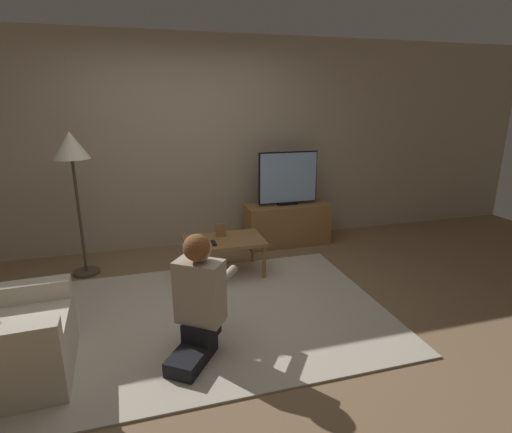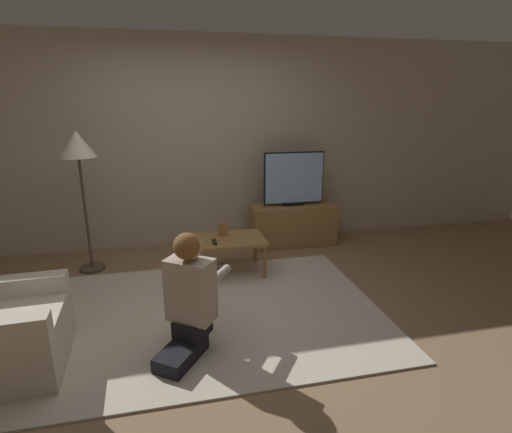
# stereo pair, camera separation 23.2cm
# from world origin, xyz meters

# --- Properties ---
(ground_plane) EXTENTS (10.00, 10.00, 0.00)m
(ground_plane) POSITION_xyz_m (0.00, 0.00, 0.00)
(ground_plane) COLOR #896B4C
(wall_back) EXTENTS (10.00, 0.06, 2.60)m
(wall_back) POSITION_xyz_m (0.00, 1.93, 1.30)
(wall_back) COLOR tan
(wall_back) RESTS_ON ground_plane
(rug) EXTENTS (2.95, 2.13, 0.02)m
(rug) POSITION_xyz_m (0.00, 0.00, 0.01)
(rug) COLOR beige
(rug) RESTS_ON ground_plane
(tv_stand) EXTENTS (1.08, 0.39, 0.53)m
(tv_stand) POSITION_xyz_m (1.22, 1.55, 0.27)
(tv_stand) COLOR olive
(tv_stand) RESTS_ON ground_plane
(tv) EXTENTS (0.78, 0.08, 0.68)m
(tv) POSITION_xyz_m (1.22, 1.55, 0.88)
(tv) COLOR black
(tv) RESTS_ON tv_stand
(coffee_table) EXTENTS (0.84, 0.53, 0.41)m
(coffee_table) POSITION_xyz_m (0.23, 0.83, 0.36)
(coffee_table) COLOR olive
(coffee_table) RESTS_ON ground_plane
(floor_lamp) EXTENTS (0.37, 0.37, 1.54)m
(floor_lamp) POSITION_xyz_m (-1.22, 1.28, 1.30)
(floor_lamp) COLOR #4C4233
(floor_lamp) RESTS_ON ground_plane
(person_kneeling) EXTENTS (0.65, 0.78, 0.93)m
(person_kneeling) POSITION_xyz_m (-0.22, -0.50, 0.48)
(person_kneeling) COLOR black
(person_kneeling) RESTS_ON rug
(picture_frame) EXTENTS (0.11, 0.01, 0.15)m
(picture_frame) POSITION_xyz_m (0.22, 0.91, 0.48)
(picture_frame) COLOR olive
(picture_frame) RESTS_ON coffee_table
(remote) EXTENTS (0.04, 0.15, 0.02)m
(remote) POSITION_xyz_m (0.10, 0.72, 0.42)
(remote) COLOR black
(remote) RESTS_ON coffee_table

